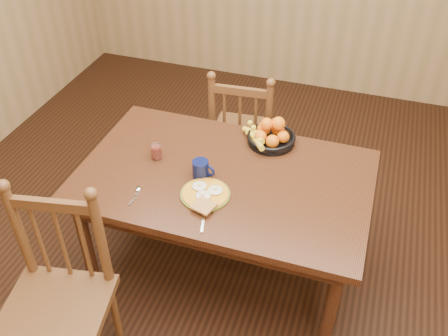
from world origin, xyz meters
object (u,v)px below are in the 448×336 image
(chair_near, at_px, (58,299))
(coffee_mug, at_px, (201,169))
(dining_table, at_px, (224,187))
(chair_far, at_px, (244,135))
(breakfast_plate, at_px, (205,194))
(fruit_bowl, at_px, (270,135))

(chair_near, distance_m, coffee_mug, 0.97)
(dining_table, distance_m, chair_near, 1.04)
(chair_far, bearing_deg, breakfast_plate, 89.50)
(fruit_bowl, bearing_deg, dining_table, -113.18)
(chair_near, bearing_deg, dining_table, 47.13)
(dining_table, relative_size, breakfast_plate, 5.35)
(breakfast_plate, height_order, fruit_bowl, fruit_bowl)
(dining_table, height_order, coffee_mug, coffee_mug)
(coffee_mug, bearing_deg, dining_table, 22.80)
(chair_far, distance_m, chair_near, 1.70)
(coffee_mug, distance_m, fruit_bowl, 0.51)
(chair_far, relative_size, breakfast_plate, 3.36)
(coffee_mug, bearing_deg, chair_far, 89.60)
(chair_far, xyz_separation_m, breakfast_plate, (0.07, -0.96, 0.27))
(chair_near, relative_size, breakfast_plate, 3.59)
(chair_far, relative_size, coffee_mug, 7.54)
(dining_table, bearing_deg, fruit_bowl, 66.82)
(chair_far, distance_m, breakfast_plate, 1.00)
(chair_far, height_order, fruit_bowl, chair_far)
(chair_near, distance_m, fruit_bowl, 1.46)
(dining_table, height_order, breakfast_plate, breakfast_plate)
(chair_far, distance_m, coffee_mug, 0.87)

